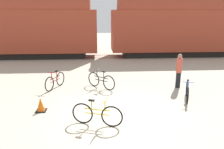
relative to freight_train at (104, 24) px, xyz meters
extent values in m
plane|color=#B2A893|center=(0.00, -12.15, -2.89)|extent=(80.00, 80.00, 0.00)
cube|color=black|center=(-7.53, 0.00, -2.62)|extent=(11.53, 2.21, 0.55)
cube|color=#9E3823|center=(-7.53, 0.00, -0.57)|extent=(13.73, 2.95, 3.54)
cylinder|color=#9E3823|center=(-7.53, 0.00, 1.20)|extent=(12.63, 2.80, 2.80)
cube|color=black|center=(7.53, 0.00, -2.62)|extent=(11.53, 2.21, 0.55)
cube|color=#9E3823|center=(7.53, 0.00, -0.57)|extent=(13.73, 2.95, 3.54)
cylinder|color=#9E3823|center=(7.53, 0.00, 1.20)|extent=(12.63, 2.80, 2.80)
cube|color=#4C4238|center=(0.00, -0.72, -2.89)|extent=(70.93, 0.07, 0.01)
cube|color=#4C4238|center=(0.00, 0.72, -2.89)|extent=(70.93, 0.07, 0.01)
torus|color=black|center=(-0.89, -8.66, -2.51)|extent=(0.60, 0.56, 0.77)
torus|color=black|center=(-0.13, -9.36, -2.51)|extent=(0.60, 0.56, 0.77)
cylinder|color=black|center=(-0.51, -9.01, -2.31)|extent=(0.69, 0.64, 0.04)
cylinder|color=black|center=(-0.51, -9.01, -2.47)|extent=(0.63, 0.58, 0.04)
cylinder|color=black|center=(-0.38, -9.13, -2.15)|extent=(0.04, 0.04, 0.32)
cube|color=black|center=(-0.38, -9.13, -1.99)|extent=(0.20, 0.19, 0.05)
cylinder|color=black|center=(-0.72, -8.82, -2.13)|extent=(0.04, 0.04, 0.36)
cylinder|color=black|center=(-0.72, -8.82, -1.95)|extent=(0.33, 0.36, 0.03)
torus|color=black|center=(-0.23, -13.11, -2.52)|extent=(0.73, 0.28, 0.75)
torus|color=black|center=(-1.23, -12.79, -2.52)|extent=(0.73, 0.28, 0.75)
cylinder|color=gold|center=(-0.73, -12.95, -2.32)|extent=(0.89, 0.31, 0.04)
cylinder|color=gold|center=(-0.73, -12.95, -2.48)|extent=(0.81, 0.29, 0.04)
cylinder|color=gold|center=(-0.90, -12.90, -2.17)|extent=(0.04, 0.04, 0.32)
cube|color=black|center=(-0.90, -12.90, -2.01)|extent=(0.21, 0.14, 0.05)
cylinder|color=gold|center=(-0.46, -13.04, -2.15)|extent=(0.04, 0.04, 0.35)
cylinder|color=gold|center=(-0.46, -13.04, -1.97)|extent=(0.17, 0.45, 0.03)
torus|color=black|center=(3.10, -11.32, -2.53)|extent=(0.30, 0.70, 0.72)
torus|color=black|center=(3.45, -10.39, -2.53)|extent=(0.30, 0.70, 0.72)
cylinder|color=#3351B7|center=(3.28, -10.85, -2.35)|extent=(0.34, 0.83, 0.04)
cylinder|color=#3351B7|center=(3.28, -10.85, -2.50)|extent=(0.31, 0.76, 0.04)
cylinder|color=#3351B7|center=(3.34, -10.69, -2.20)|extent=(0.04, 0.04, 0.30)
cube|color=black|center=(3.34, -10.69, -2.04)|extent=(0.15, 0.22, 0.05)
cylinder|color=#3351B7|center=(3.18, -11.11, -2.18)|extent=(0.04, 0.04, 0.34)
cylinder|color=#3351B7|center=(3.18, -11.11, -2.01)|extent=(0.44, 0.19, 0.03)
torus|color=black|center=(-3.06, -9.32, -2.52)|extent=(0.34, 0.70, 0.74)
torus|color=black|center=(-2.67, -8.40, -2.52)|extent=(0.34, 0.70, 0.74)
cylinder|color=#A31E23|center=(-2.86, -8.86, -2.33)|extent=(0.38, 0.82, 0.04)
cylinder|color=#A31E23|center=(-2.86, -8.86, -2.49)|extent=(0.35, 0.75, 0.04)
cylinder|color=#A31E23|center=(-2.80, -8.70, -2.18)|extent=(0.04, 0.04, 0.31)
cube|color=black|center=(-2.80, -8.70, -2.02)|extent=(0.15, 0.22, 0.05)
cylinder|color=#A31E23|center=(-2.97, -9.12, -2.16)|extent=(0.04, 0.04, 0.35)
cylinder|color=#A31E23|center=(-2.97, -9.12, -1.99)|extent=(0.44, 0.21, 0.03)
cylinder|color=black|center=(3.49, -9.15, -2.49)|extent=(0.24, 0.24, 0.80)
cylinder|color=#CC4C3D|center=(3.49, -9.15, -1.72)|extent=(0.29, 0.29, 0.74)
sphere|color=#A37556|center=(3.49, -9.15, -1.24)|extent=(0.22, 0.22, 0.22)
cube|color=black|center=(-2.92, -11.66, -2.88)|extent=(0.40, 0.40, 0.03)
cone|color=orange|center=(-2.92, -11.66, -2.62)|extent=(0.32, 0.32, 0.55)
camera|label=1|loc=(-0.69, -19.75, 0.74)|focal=35.00mm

